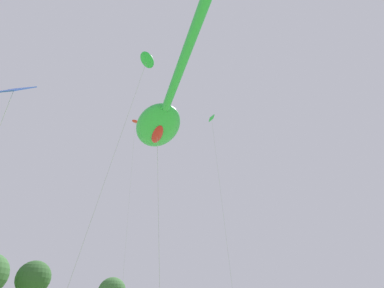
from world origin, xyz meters
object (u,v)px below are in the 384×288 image
object	(u,v)px
small_kite_triangle_green	(147,61)
small_kite_delta_white	(12,95)
small_kite_box_yellow	(214,135)
small_kite_bird_shape	(135,126)
tree_oak_left	(33,279)
big_show_kite	(159,123)

from	to	relation	value
small_kite_triangle_green	small_kite_delta_white	bearing A→B (deg)	137.07
small_kite_box_yellow	small_kite_bird_shape	distance (m)	15.54
small_kite_box_yellow	tree_oak_left	world-z (taller)	small_kite_box_yellow
small_kite_box_yellow	small_kite_bird_shape	bearing A→B (deg)	-57.99
small_kite_box_yellow	big_show_kite	bearing A→B (deg)	43.21
small_kite_delta_white	tree_oak_left	distance (m)	59.87
big_show_kite	small_kite_triangle_green	bearing A→B (deg)	160.74
small_kite_bird_shape	tree_oak_left	world-z (taller)	small_kite_bird_shape
small_kite_delta_white	small_kite_box_yellow	world-z (taller)	small_kite_box_yellow
small_kite_box_yellow	tree_oak_left	size ratio (longest dim) A/B	1.65
small_kite_bird_shape	small_kite_triangle_green	world-z (taller)	small_kite_bird_shape
small_kite_delta_white	tree_oak_left	bearing A→B (deg)	-133.80
small_kite_bird_shape	small_kite_box_yellow	bearing A→B (deg)	-84.42
big_show_kite	small_kite_box_yellow	bearing A→B (deg)	-50.62
big_show_kite	tree_oak_left	xyz separation A→B (m)	(17.68, 50.78, -5.51)
tree_oak_left	small_kite_triangle_green	bearing A→B (deg)	-112.14
small_kite_box_yellow	small_kite_bird_shape	size ratio (longest dim) A/B	0.76
small_kite_delta_white	small_kite_box_yellow	bearing A→B (deg)	173.51
big_show_kite	small_kite_triangle_green	distance (m)	5.36
small_kite_box_yellow	small_kite_triangle_green	world-z (taller)	small_kite_box_yellow
small_kite_box_yellow	small_kite_triangle_green	bearing A→B (deg)	55.87
small_kite_triangle_green	tree_oak_left	xyz separation A→B (m)	(21.94, 53.93, -6.25)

